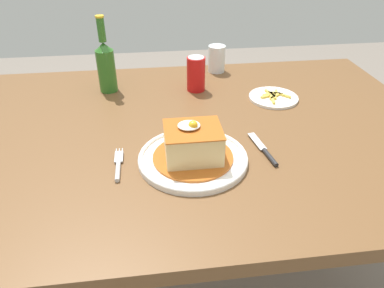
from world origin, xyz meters
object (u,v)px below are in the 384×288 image
at_px(knife, 266,152).
at_px(drinking_glass, 217,60).
at_px(beer_bottle_green, 106,64).
at_px(soda_can, 196,74).
at_px(fork, 118,166).
at_px(side_plate_fries, 273,97).
at_px(main_plate, 193,158).

height_order(knife, drinking_glass, drinking_glass).
xyz_separation_m(beer_bottle_green, drinking_glass, (0.42, 0.14, -0.05)).
bearing_deg(beer_bottle_green, knife, -46.64).
xyz_separation_m(knife, drinking_glass, (-0.02, 0.61, 0.04)).
xyz_separation_m(soda_can, beer_bottle_green, (-0.32, 0.03, 0.04)).
bearing_deg(fork, drinking_glass, 59.30).
height_order(beer_bottle_green, side_plate_fries, beer_bottle_green).
height_order(soda_can, beer_bottle_green, beer_bottle_green).
xyz_separation_m(soda_can, drinking_glass, (0.11, 0.17, -0.02)).
bearing_deg(side_plate_fries, knife, -111.14).
xyz_separation_m(soda_can, side_plate_fries, (0.26, -0.11, -0.06)).
relative_size(fork, knife, 0.85).
distance_m(main_plate, side_plate_fries, 0.47).
bearing_deg(side_plate_fries, drinking_glass, 118.38).
relative_size(beer_bottle_green, drinking_glass, 2.53).
height_order(fork, knife, same).
bearing_deg(beer_bottle_green, fork, -83.76).
bearing_deg(drinking_glass, knife, -87.73).
relative_size(fork, side_plate_fries, 0.83).
bearing_deg(knife, main_plate, -178.59).
relative_size(main_plate, drinking_glass, 2.74).
bearing_deg(main_plate, fork, -177.46).
relative_size(knife, beer_bottle_green, 0.62).
distance_m(fork, beer_bottle_green, 0.50).
bearing_deg(drinking_glass, fork, -120.70).
distance_m(fork, drinking_glass, 0.72).
xyz_separation_m(knife, soda_can, (-0.13, 0.44, 0.06)).
distance_m(drinking_glass, side_plate_fries, 0.32).
relative_size(soda_can, beer_bottle_green, 0.47).
xyz_separation_m(knife, beer_bottle_green, (-0.45, 0.47, 0.09)).
distance_m(beer_bottle_green, drinking_glass, 0.45).
height_order(fork, soda_can, soda_can).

